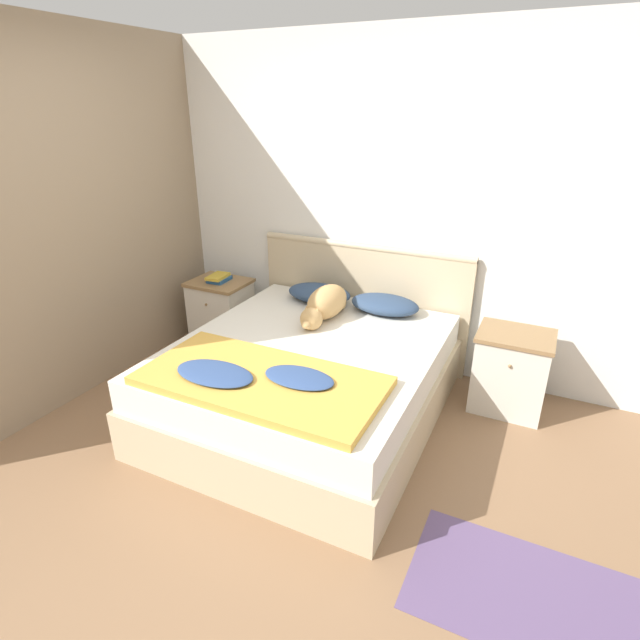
{
  "coord_description": "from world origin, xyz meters",
  "views": [
    {
      "loc": [
        1.43,
        -1.59,
        2.04
      ],
      "look_at": [
        0.04,
        1.26,
        0.65
      ],
      "focal_mm": 28.0,
      "sensor_mm": 36.0,
      "label": 1
    }
  ],
  "objects_px": {
    "bed": "(308,380)",
    "book_stack": "(219,278)",
    "nightstand_right": "(510,371)",
    "nightstand_left": "(221,312)",
    "pillow_right": "(385,304)",
    "pillow_left": "(319,293)",
    "dog": "(325,304)"
  },
  "relations": [
    {
      "from": "pillow_left",
      "to": "book_stack",
      "type": "bearing_deg",
      "value": -177.26
    },
    {
      "from": "bed",
      "to": "dog",
      "type": "distance_m",
      "value": 0.61
    },
    {
      "from": "nightstand_right",
      "to": "dog",
      "type": "xyz_separation_m",
      "value": [
        -1.33,
        -0.25,
        0.37
      ]
    },
    {
      "from": "bed",
      "to": "pillow_right",
      "type": "xyz_separation_m",
      "value": [
        0.28,
        0.75,
        0.35
      ]
    },
    {
      "from": "nightstand_left",
      "to": "book_stack",
      "type": "height_order",
      "value": "book_stack"
    },
    {
      "from": "book_stack",
      "to": "bed",
      "type": "bearing_deg",
      "value": -29.57
    },
    {
      "from": "nightstand_left",
      "to": "pillow_right",
      "type": "xyz_separation_m",
      "value": [
        1.53,
        0.04,
        0.32
      ]
    },
    {
      "from": "pillow_left",
      "to": "pillow_right",
      "type": "xyz_separation_m",
      "value": [
        0.56,
        0.0,
        0.0
      ]
    },
    {
      "from": "dog",
      "to": "pillow_right",
      "type": "bearing_deg",
      "value": 39.15
    },
    {
      "from": "bed",
      "to": "book_stack",
      "type": "relative_size",
      "value": 8.56
    },
    {
      "from": "bed",
      "to": "nightstand_right",
      "type": "distance_m",
      "value": 1.44
    },
    {
      "from": "pillow_left",
      "to": "pillow_right",
      "type": "relative_size",
      "value": 1.0
    },
    {
      "from": "pillow_right",
      "to": "dog",
      "type": "relative_size",
      "value": 0.8
    },
    {
      "from": "nightstand_left",
      "to": "pillow_right",
      "type": "relative_size",
      "value": 1.1
    },
    {
      "from": "nightstand_right",
      "to": "pillow_right",
      "type": "distance_m",
      "value": 1.02
    },
    {
      "from": "bed",
      "to": "nightstand_right",
      "type": "height_order",
      "value": "nightstand_right"
    },
    {
      "from": "bed",
      "to": "pillow_left",
      "type": "bearing_deg",
      "value": 110.39
    },
    {
      "from": "pillow_right",
      "to": "dog",
      "type": "height_order",
      "value": "dog"
    },
    {
      "from": "bed",
      "to": "dog",
      "type": "xyz_separation_m",
      "value": [
        -0.08,
        0.46,
        0.39
      ]
    },
    {
      "from": "nightstand_right",
      "to": "pillow_left",
      "type": "bearing_deg",
      "value": 178.35
    },
    {
      "from": "nightstand_left",
      "to": "pillow_left",
      "type": "distance_m",
      "value": 1.02
    },
    {
      "from": "bed",
      "to": "nightstand_right",
      "type": "relative_size",
      "value": 3.3
    },
    {
      "from": "bed",
      "to": "book_stack",
      "type": "distance_m",
      "value": 1.47
    },
    {
      "from": "nightstand_right",
      "to": "book_stack",
      "type": "xyz_separation_m",
      "value": [
        -2.49,
        -0.0,
        0.32
      ]
    },
    {
      "from": "pillow_right",
      "to": "pillow_left",
      "type": "bearing_deg",
      "value": 180.0
    },
    {
      "from": "pillow_left",
      "to": "dog",
      "type": "distance_m",
      "value": 0.36
    },
    {
      "from": "nightstand_left",
      "to": "nightstand_right",
      "type": "distance_m",
      "value": 2.5
    },
    {
      "from": "bed",
      "to": "dog",
      "type": "bearing_deg",
      "value": 100.48
    },
    {
      "from": "dog",
      "to": "book_stack",
      "type": "height_order",
      "value": "dog"
    },
    {
      "from": "bed",
      "to": "nightstand_left",
      "type": "xyz_separation_m",
      "value": [
        -1.25,
        0.71,
        0.02
      ]
    },
    {
      "from": "book_stack",
      "to": "pillow_right",
      "type": "bearing_deg",
      "value": 1.73
    },
    {
      "from": "bed",
      "to": "book_stack",
      "type": "xyz_separation_m",
      "value": [
        -1.25,
        0.71,
        0.35
      ]
    }
  ]
}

